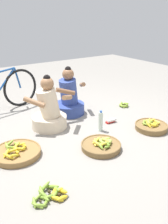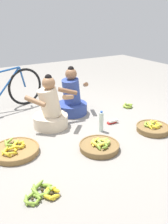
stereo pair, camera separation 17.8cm
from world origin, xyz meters
name	(u,v)px [view 1 (the left image)]	position (x,y,z in m)	size (l,w,h in m)	color
ground_plane	(76,129)	(0.00, 0.00, 0.00)	(10.00, 10.00, 0.00)	gray
vendor_woman_front	(49,111)	(-0.29, 0.30, 0.26)	(0.75, 0.54, 0.81)	beige
vendor_woman_behind	(69,99)	(0.23, 0.59, 0.26)	(0.69, 0.52, 0.82)	#334793
banana_basket_back_center	(151,126)	(0.92, -0.62, 0.05)	(0.48, 0.48, 0.15)	brown
banana_basket_near_bicycle	(101,145)	(-0.03, -0.64, 0.05)	(0.51, 0.51, 0.15)	brown
banana_basket_back_right	(17,152)	(-0.98, -0.18, 0.05)	(0.58, 0.58, 0.14)	olive
loose_bananas_front_left	(124,105)	(1.24, 0.30, 0.03)	(0.20, 0.21, 0.09)	#8CAD38
loose_bananas_back_left	(50,195)	(-0.97, -1.06, 0.03)	(0.36, 0.30, 0.10)	olive
water_bottle	(101,121)	(0.27, -0.23, 0.15)	(0.07, 0.07, 0.31)	silver
packet_carton_stack	(111,121)	(0.58, -0.10, 0.03)	(0.18, 0.07, 0.06)	red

